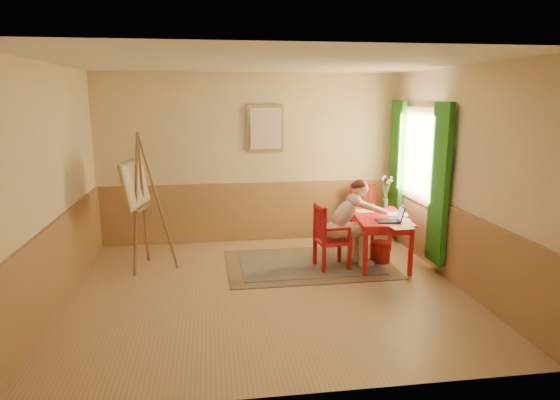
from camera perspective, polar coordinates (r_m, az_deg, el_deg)
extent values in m
cube|color=tan|center=(6.32, -1.55, -10.55)|extent=(5.00, 4.50, 0.02)
cube|color=white|center=(5.85, -1.71, 15.87)|extent=(5.00, 4.50, 0.02)
cube|color=#E1BB89|center=(8.15, -3.48, 4.84)|extent=(5.00, 0.02, 2.80)
cube|color=#E1BB89|center=(3.74, 2.40, -3.76)|extent=(5.00, 0.02, 2.80)
cube|color=#E1BB89|center=(6.17, -25.47, 1.35)|extent=(0.02, 4.50, 2.80)
cube|color=#E1BB89|center=(6.69, 20.26, 2.54)|extent=(0.02, 4.50, 2.80)
cube|color=#9B7041|center=(8.28, -3.39, -1.37)|extent=(5.00, 0.04, 1.00)
cube|color=#9B7041|center=(6.37, -24.48, -6.61)|extent=(0.04, 4.50, 1.00)
cube|color=#9B7041|center=(6.87, 19.49, -4.88)|extent=(0.04, 4.50, 1.00)
cube|color=white|center=(7.63, 16.18, 5.03)|extent=(0.02, 1.00, 1.30)
cube|color=#99774E|center=(7.62, 16.04, 5.03)|extent=(0.03, 1.12, 1.42)
cube|color=#2A8120|center=(6.95, 18.13, 1.75)|extent=(0.08, 0.45, 2.20)
cube|color=#2A8120|center=(8.35, 13.43, 3.67)|extent=(0.08, 0.45, 2.20)
cube|color=#99774E|center=(8.08, -1.71, 8.36)|extent=(0.60, 0.04, 0.76)
cube|color=beige|center=(8.05, -1.69, 8.35)|extent=(0.50, 0.02, 0.66)
cube|color=#8C7251|center=(7.22, 3.42, -7.51)|extent=(2.41, 1.62, 0.01)
cube|color=#161D2F|center=(7.22, 3.42, -7.45)|extent=(2.01, 1.22, 0.01)
cube|color=red|center=(7.24, 11.57, -1.94)|extent=(0.85, 1.27, 0.04)
cube|color=red|center=(7.26, 11.55, -2.48)|extent=(0.74, 1.16, 0.10)
cube|color=red|center=(6.75, 9.94, -6.08)|extent=(0.06, 0.06, 0.68)
cube|color=red|center=(6.91, 15.05, -5.90)|extent=(0.06, 0.06, 0.68)
cube|color=red|center=(7.79, 8.28, -3.57)|extent=(0.06, 0.06, 0.68)
cube|color=red|center=(7.92, 12.74, -3.47)|extent=(0.06, 0.06, 0.68)
cube|color=red|center=(6.99, 6.11, -4.82)|extent=(0.48, 0.46, 0.04)
cube|color=red|center=(6.83, 5.15, -7.06)|extent=(0.05, 0.05, 0.38)
cube|color=red|center=(6.97, 8.10, -6.74)|extent=(0.05, 0.05, 0.38)
cube|color=red|center=(7.15, 4.10, -6.16)|extent=(0.05, 0.05, 0.38)
cube|color=red|center=(7.29, 6.94, -5.87)|extent=(0.05, 0.05, 0.38)
cube|color=red|center=(6.69, 5.23, -3.11)|extent=(0.05, 0.05, 0.51)
cube|color=red|center=(7.02, 4.16, -2.37)|extent=(0.05, 0.05, 0.51)
cube|color=red|center=(6.80, 4.71, -0.87)|extent=(0.10, 0.41, 0.06)
cube|color=red|center=(6.77, 4.96, -3.04)|extent=(0.03, 0.05, 0.42)
cube|color=red|center=(6.85, 4.68, -2.85)|extent=(0.03, 0.05, 0.42)
cube|color=red|center=(6.94, 4.41, -2.66)|extent=(0.03, 0.05, 0.42)
cube|color=red|center=(6.77, 6.73, -3.41)|extent=(0.38, 0.09, 0.03)
cube|color=red|center=(6.87, 8.12, -4.11)|extent=(0.04, 0.04, 0.21)
cube|color=red|center=(7.10, 5.60, -2.66)|extent=(0.38, 0.09, 0.03)
cube|color=red|center=(7.19, 6.93, -3.34)|extent=(0.04, 0.04, 0.21)
cube|color=red|center=(8.22, 9.49, -2.22)|extent=(0.55, 0.56, 0.04)
cube|color=red|center=(8.48, 8.19, -3.28)|extent=(0.06, 0.06, 0.39)
cube|color=red|center=(8.09, 8.05, -4.01)|extent=(0.06, 0.06, 0.39)
cube|color=red|center=(8.47, 10.76, -3.38)|extent=(0.06, 0.06, 0.39)
cube|color=red|center=(8.09, 10.74, -4.12)|extent=(0.06, 0.06, 0.39)
cube|color=red|center=(8.36, 8.29, 0.08)|extent=(0.06, 0.06, 0.53)
cube|color=red|center=(8.35, 10.89, -0.02)|extent=(0.06, 0.06, 0.53)
cube|color=red|center=(8.31, 9.65, 1.64)|extent=(0.42, 0.19, 0.06)
cube|color=red|center=(8.36, 8.92, -0.04)|extent=(0.05, 0.04, 0.44)
cube|color=red|center=(8.36, 9.59, -0.07)|extent=(0.05, 0.04, 0.44)
cube|color=red|center=(8.35, 10.25, -0.09)|extent=(0.05, 0.04, 0.44)
cube|color=red|center=(8.17, 8.22, -0.57)|extent=(0.17, 0.39, 0.03)
cube|color=red|center=(8.01, 8.13, -1.61)|extent=(0.05, 0.05, 0.21)
cube|color=red|center=(8.17, 10.87, -0.67)|extent=(0.17, 0.39, 0.03)
cube|color=red|center=(8.01, 10.84, -1.71)|extent=(0.05, 0.05, 0.21)
ellipsoid|color=#DCAF97|center=(6.95, 6.29, -3.52)|extent=(0.33, 0.39, 0.23)
cylinder|color=#DCAF97|center=(6.96, 8.18, -3.65)|extent=(0.46, 0.22, 0.16)
cylinder|color=#DCAF97|center=(7.12, 7.59, -3.28)|extent=(0.46, 0.22, 0.16)
cylinder|color=#DCAF97|center=(7.12, 9.68, -5.56)|extent=(0.13, 0.13, 0.51)
cylinder|color=#DCAF97|center=(7.28, 9.07, -5.16)|extent=(0.13, 0.13, 0.51)
cube|color=#DCAF97|center=(7.23, 10.07, -7.39)|extent=(0.22, 0.12, 0.07)
cube|color=#DCAF97|center=(7.38, 9.46, -6.96)|extent=(0.22, 0.12, 0.07)
ellipsoid|color=#DCAF97|center=(6.96, 7.47, -1.65)|extent=(0.52, 0.35, 0.53)
ellipsoid|color=#DCAF97|center=(6.97, 8.65, -0.03)|extent=(0.24, 0.33, 0.18)
sphere|color=#DCAF97|center=(6.99, 9.48, 1.34)|extent=(0.23, 0.23, 0.20)
ellipsoid|color=#5B261A|center=(6.97, 9.34, 1.80)|extent=(0.21, 0.22, 0.14)
sphere|color=#5B261A|center=(6.93, 8.74, 1.69)|extent=(0.12, 0.12, 0.11)
cylinder|color=#DCAF97|center=(6.89, 9.86, -0.67)|extent=(0.22, 0.10, 0.15)
cylinder|color=#DCAF97|center=(7.03, 11.43, -1.18)|extent=(0.30, 0.18, 0.17)
sphere|color=#DCAF97|center=(6.93, 10.60, -0.90)|extent=(0.10, 0.10, 0.09)
sphere|color=#DCAF97|center=(7.13, 12.23, -1.45)|extent=(0.08, 0.08, 0.07)
cylinder|color=#DCAF97|center=(7.16, 8.84, -0.17)|extent=(0.24, 0.14, 0.15)
cylinder|color=#DCAF97|center=(7.25, 10.51, -0.74)|extent=(0.30, 0.10, 0.17)
sphere|color=#DCAF97|center=(7.21, 9.48, -0.37)|extent=(0.10, 0.10, 0.09)
sphere|color=#DCAF97|center=(7.29, 11.52, -1.11)|extent=(0.08, 0.08, 0.07)
cube|color=#1E2338|center=(6.91, 12.48, -2.42)|extent=(0.32, 0.25, 0.02)
cube|color=#2D3342|center=(6.90, 12.49, -2.39)|extent=(0.28, 0.20, 0.00)
cube|color=#1E2338|center=(6.93, 13.96, -1.50)|extent=(0.09, 0.22, 0.21)
cube|color=#99BFF2|center=(6.93, 13.87, -1.54)|extent=(0.06, 0.18, 0.17)
cube|color=white|center=(6.64, 14.13, -3.13)|extent=(0.31, 0.23, 0.00)
cube|color=white|center=(7.37, 13.53, -1.61)|extent=(0.35, 0.29, 0.00)
cube|color=white|center=(7.48, 9.96, -1.24)|extent=(0.34, 0.27, 0.00)
cube|color=white|center=(7.00, 13.81, -2.33)|extent=(0.36, 0.31, 0.00)
cylinder|color=#3F724C|center=(7.77, 12.19, -0.36)|extent=(0.11, 0.11, 0.13)
cylinder|color=#3F7233|center=(7.78, 12.16, 1.34)|extent=(0.02, 0.12, 0.35)
sphere|color=#728CD8|center=(7.80, 12.11, 2.67)|extent=(0.07, 0.07, 0.05)
cylinder|color=#3F7233|center=(7.70, 12.07, 1.30)|extent=(0.08, 0.05, 0.37)
sphere|color=pink|center=(7.64, 11.93, 2.62)|extent=(0.05, 0.05, 0.04)
cylinder|color=#3F7233|center=(7.75, 12.32, 0.99)|extent=(0.04, 0.03, 0.27)
sphere|color=pink|center=(7.74, 12.44, 1.99)|extent=(0.06, 0.06, 0.04)
cylinder|color=#3F7233|center=(7.69, 12.02, 1.18)|extent=(0.10, 0.07, 0.34)
sphere|color=#728CD8|center=(7.61, 11.82, 2.39)|extent=(0.07, 0.07, 0.05)
cylinder|color=#3F7233|center=(7.76, 12.54, 1.11)|extent=(0.10, 0.03, 0.30)
sphere|color=pink|center=(7.76, 12.87, 2.23)|extent=(0.06, 0.06, 0.04)
cylinder|color=#3F7233|center=(7.75, 12.41, 1.12)|extent=(0.06, 0.02, 0.31)
sphere|color=pink|center=(7.73, 12.61, 2.26)|extent=(0.06, 0.06, 0.04)
cylinder|color=#3F7233|center=(7.76, 12.52, 1.29)|extent=(0.10, 0.05, 0.35)
sphere|color=#728CD8|center=(7.77, 12.84, 2.59)|extent=(0.06, 0.06, 0.04)
cylinder|color=maroon|center=(7.41, 11.63, -5.99)|extent=(0.33, 0.33, 0.31)
cylinder|color=brown|center=(6.95, -16.49, -0.49)|extent=(0.16, 0.35, 1.95)
cylinder|color=brown|center=(7.24, -15.71, 0.05)|extent=(0.04, 0.36, 1.95)
cylinder|color=brown|center=(7.02, -14.06, -0.24)|extent=(0.51, 0.13, 1.95)
cylinder|color=brown|center=(7.12, -16.26, -0.83)|extent=(0.13, 0.54, 0.03)
cube|color=brown|center=(7.10, -15.77, -0.84)|extent=(0.17, 0.59, 0.03)
cube|color=#99774E|center=(7.06, -16.61, 1.87)|extent=(0.30, 0.87, 0.65)
cube|color=beige|center=(7.05, -16.45, 1.87)|extent=(0.25, 0.78, 0.56)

